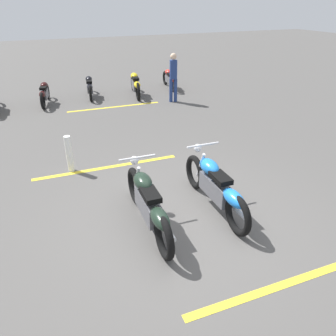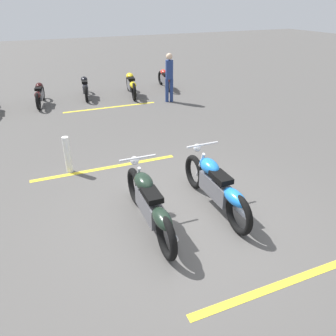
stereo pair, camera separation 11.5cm
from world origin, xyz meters
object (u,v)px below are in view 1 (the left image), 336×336
motorcycle_row_far_left (170,79)px  motorcycle_row_center (90,87)px  bollard_post (69,154)px  motorcycle_bright_foreground (216,187)px  motorcycle_row_right (44,93)px  motorcycle_row_left (135,84)px  motorcycle_dark_foreground (149,204)px  bystander_near_row (173,75)px

motorcycle_row_far_left → motorcycle_row_center: 3.30m
motorcycle_row_far_left → bollard_post: size_ratio=2.40×
motorcycle_bright_foreground → motorcycle_row_right: bearing=16.8°
motorcycle_bright_foreground → motorcycle_row_left: bearing=-6.4°
motorcycle_row_right → motorcycle_row_left: bearing=-81.2°
bollard_post → motorcycle_dark_foreground: bearing=-161.6°
motorcycle_row_center → motorcycle_row_right: bearing=111.2°
motorcycle_row_far_left → bollard_post: (-5.93, 4.93, 0.00)m
motorcycle_row_left → motorcycle_row_center: bearing=84.6°
motorcycle_bright_foreground → bystander_near_row: bearing=-16.1°
motorcycle_bright_foreground → bystander_near_row: bystander_near_row is taller
motorcycle_row_far_left → bollard_post: bollard_post is taller
motorcycle_dark_foreground → motorcycle_row_center: motorcycle_dark_foreground is taller
bystander_near_row → bollard_post: size_ratio=2.11×
motorcycle_dark_foreground → motorcycle_row_far_left: size_ratio=1.16×
motorcycle_dark_foreground → bollard_post: 2.70m
motorcycle_dark_foreground → motorcycle_row_right: bearing=9.0°
motorcycle_bright_foreground → bollard_post: size_ratio=2.78×
motorcycle_row_left → motorcycle_bright_foreground: bearing=-177.3°
motorcycle_row_right → motorcycle_bright_foreground: bearing=-153.8°
motorcycle_dark_foreground → bystander_near_row: (6.64, -3.41, 0.48)m
motorcycle_row_far_left → bystander_near_row: size_ratio=1.14×
motorcycle_row_left → motorcycle_row_center: size_ratio=1.11×
motorcycle_dark_foreground → motorcycle_row_left: 8.33m
motorcycle_row_right → bollard_post: (-5.55, -0.02, 0.01)m
motorcycle_bright_foreground → motorcycle_row_far_left: size_ratio=1.16×
bystander_near_row → motorcycle_row_right: bearing=85.9°
motorcycle_row_center → bollard_post: (-5.89, 1.63, 0.00)m
motorcycle_row_far_left → bystander_near_row: bearing=168.7°
motorcycle_bright_foreground → motorcycle_row_left: (7.93, -1.17, -0.02)m
motorcycle_bright_foreground → motorcycle_dark_foreground: (-0.04, 1.26, 0.00)m
motorcycle_row_far_left → motorcycle_row_left: 1.74m
motorcycle_row_far_left → bollard_post: bearing=148.8°
motorcycle_bright_foreground → bollard_post: 3.29m
bystander_near_row → motorcycle_dark_foreground: bearing=167.8°
motorcycle_bright_foreground → bystander_near_row: 6.96m
motorcycle_bright_foreground → bystander_near_row: (6.60, -2.15, 0.48)m
motorcycle_row_right → bystander_near_row: 4.57m
motorcycle_row_left → motorcycle_row_center: (0.49, 1.65, -0.04)m
motorcycle_row_right → motorcycle_dark_foreground: bearing=-162.4°
motorcycle_dark_foreground → motorcycle_row_left: motorcycle_dark_foreground is taller
bollard_post → motorcycle_row_center: bearing=-15.5°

